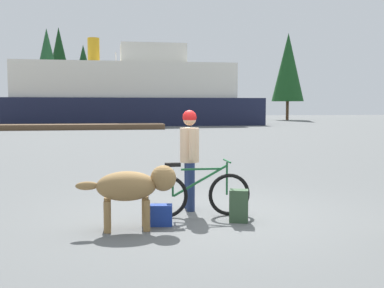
{
  "coord_description": "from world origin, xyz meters",
  "views": [
    {
      "loc": [
        -1.43,
        -7.13,
        1.74
      ],
      "look_at": [
        -0.12,
        0.49,
        1.11
      ],
      "focal_mm": 43.12,
      "sensor_mm": 36.0,
      "label": 1
    }
  ],
  "objects": [
    {
      "name": "backpack",
      "position": [
        0.42,
        -0.51,
        0.25
      ],
      "size": [
        0.33,
        0.28,
        0.49
      ],
      "primitive_type": "cube",
      "rotation": [
        0.0,
        0.0,
        -0.31
      ],
      "color": "#334C33",
      "rests_on": "ground_plane"
    },
    {
      "name": "ground_plane",
      "position": [
        0.0,
        0.0,
        0.0
      ],
      "size": [
        160.0,
        160.0,
        0.0
      ],
      "primitive_type": "plane",
      "color": "#595B5B"
    },
    {
      "name": "handbag_pannier",
      "position": [
        -0.76,
        -0.53,
        0.16
      ],
      "size": [
        0.34,
        0.23,
        0.31
      ],
      "primitive_type": "cube",
      "rotation": [
        0.0,
        0.0,
        -0.15
      ],
      "color": "navy",
      "rests_on": "ground_plane"
    },
    {
      "name": "pine_tree_far_right",
      "position": [
        20.47,
        48.66,
        6.66
      ],
      "size": [
        4.02,
        4.02,
        10.96
      ],
      "color": "#4C331E",
      "rests_on": "ground_plane"
    },
    {
      "name": "pine_tree_mid_back",
      "position": [
        -8.41,
        57.34,
        7.33
      ],
      "size": [
        4.16,
        4.16,
        12.29
      ],
      "color": "#4C331E",
      "rests_on": "ground_plane"
    },
    {
      "name": "pine_tree_center",
      "position": [
        -4.91,
        51.64,
        5.74
      ],
      "size": [
        3.48,
        3.48,
        9.28
      ],
      "color": "#4C331E",
      "rests_on": "ground_plane"
    },
    {
      "name": "sailboat_moored",
      "position": [
        -1.04,
        40.5,
        0.48
      ],
      "size": [
        8.41,
        2.35,
        7.15
      ],
      "color": "navy",
      "rests_on": "ground_plane"
    },
    {
      "name": "dock_pier",
      "position": [
        -6.01,
        28.85,
        0.2
      ],
      "size": [
        16.91,
        2.72,
        0.4
      ],
      "primitive_type": "cube",
      "color": "brown",
      "rests_on": "ground_plane"
    },
    {
      "name": "pine_tree_far_left",
      "position": [
        -8.82,
        48.64,
        6.54
      ],
      "size": [
        3.72,
        3.72,
        10.7
      ],
      "color": "#4C331E",
      "rests_on": "ground_plane"
    },
    {
      "name": "dog",
      "position": [
        -1.16,
        -0.66,
        0.61
      ],
      "size": [
        1.41,
        0.49,
        0.9
      ],
      "color": "olive",
      "rests_on": "ground_plane"
    },
    {
      "name": "bicycle",
      "position": [
        -0.14,
        -0.08,
        0.37
      ],
      "size": [
        1.68,
        0.44,
        0.89
      ],
      "color": "black",
      "rests_on": "ground_plane"
    },
    {
      "name": "ferry_boat",
      "position": [
        -0.0,
        37.39,
        2.79
      ],
      "size": [
        24.91,
        8.44,
        8.1
      ],
      "color": "#191E38",
      "rests_on": "ground_plane"
    },
    {
      "name": "person_cyclist",
      "position": [
        -0.17,
        0.43,
        1.01
      ],
      "size": [
        0.32,
        0.53,
        1.68
      ],
      "color": "navy",
      "rests_on": "ground_plane"
    }
  ]
}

